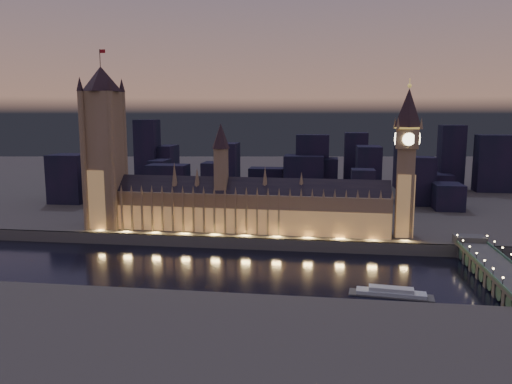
# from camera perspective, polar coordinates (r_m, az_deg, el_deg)

# --- Properties ---
(ground_plane) EXTENTS (2000.00, 2000.00, 0.00)m
(ground_plane) POSITION_cam_1_polar(r_m,az_deg,el_deg) (308.69, -2.36, -8.55)
(ground_plane) COLOR black
(ground_plane) RESTS_ON ground
(north_bank) EXTENTS (2000.00, 960.00, 8.00)m
(north_bank) POSITION_cam_1_polar(r_m,az_deg,el_deg) (816.18, 4.19, 2.67)
(north_bank) COLOR #4D4643
(north_bank) RESTS_ON ground
(embankment_wall) EXTENTS (2000.00, 2.50, 8.00)m
(embankment_wall) POSITION_cam_1_polar(r_m,az_deg,el_deg) (346.40, -1.15, -5.90)
(embankment_wall) COLOR #505156
(embankment_wall) RESTS_ON ground
(palace_of_westminster) EXTENTS (202.00, 25.74, 78.00)m
(palace_of_westminster) POSITION_cam_1_polar(r_m,az_deg,el_deg) (361.84, -1.01, -1.63)
(palace_of_westminster) COLOR olive
(palace_of_westminster) RESTS_ON north_bank
(victoria_tower) EXTENTS (31.68, 31.68, 130.77)m
(victoria_tower) POSITION_cam_1_polar(r_m,az_deg,el_deg) (388.08, -17.00, 5.65)
(victoria_tower) COLOR olive
(victoria_tower) RESTS_ON north_bank
(elizabeth_tower) EXTENTS (18.00, 18.00, 108.25)m
(elizabeth_tower) POSITION_cam_1_polar(r_m,az_deg,el_deg) (356.59, 16.84, 4.64)
(elizabeth_tower) COLOR olive
(elizabeth_tower) RESTS_ON north_bank
(westminster_bridge) EXTENTS (19.47, 113.00, 15.90)m
(westminster_bridge) POSITION_cam_1_polar(r_m,az_deg,el_deg) (313.68, 25.48, -8.01)
(westminster_bridge) COLOR #505156
(westminster_bridge) RESTS_ON ground
(river_boat) EXTENTS (43.26, 14.43, 4.50)m
(river_boat) POSITION_cam_1_polar(r_m,az_deg,el_deg) (270.87, 15.17, -11.05)
(river_boat) COLOR #505156
(river_boat) RESTS_ON ground
(city_backdrop) EXTENTS (488.40, 215.63, 77.60)m
(city_backdrop) POSITION_cam_1_polar(r_m,az_deg,el_deg) (542.14, 6.07, 2.39)
(city_backdrop) COLOR black
(city_backdrop) RESTS_ON north_bank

